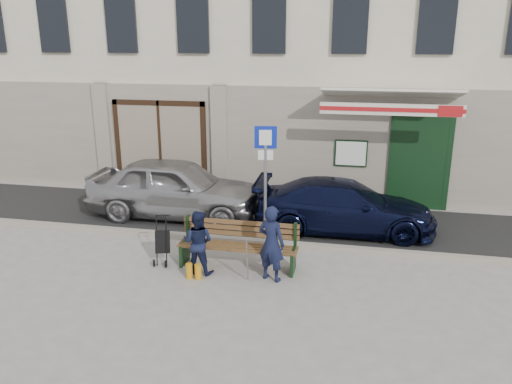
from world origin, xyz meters
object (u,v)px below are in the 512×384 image
(parking_sign, at_px, (265,166))
(woman, at_px, (198,242))
(bench, at_px, (236,246))
(stroller, at_px, (162,243))
(car_navy, at_px, (344,206))
(man, at_px, (271,243))
(car_silver, at_px, (176,188))

(parking_sign, distance_m, woman, 2.41)
(bench, relative_size, woman, 1.88)
(stroller, bearing_deg, car_navy, 19.86)
(woman, bearing_deg, stroller, -12.13)
(car_navy, relative_size, man, 2.87)
(parking_sign, bearing_deg, car_navy, 21.57)
(car_navy, relative_size, woman, 3.33)
(man, bearing_deg, woman, 19.53)
(car_silver, height_order, bench, car_silver)
(stroller, bearing_deg, woman, -33.66)
(man, distance_m, stroller, 2.34)
(parking_sign, relative_size, man, 1.77)
(car_silver, xyz_separation_m, man, (3.04, -3.07, -0.03))
(car_silver, distance_m, man, 4.32)
(parking_sign, bearing_deg, bench, -108.99)
(bench, distance_m, stroller, 1.51)
(man, bearing_deg, bench, -6.40)
(car_silver, relative_size, stroller, 4.50)
(car_silver, height_order, car_navy, car_silver)
(bench, relative_size, stroller, 2.40)
(car_silver, distance_m, stroller, 2.90)
(car_silver, bearing_deg, parking_sign, -114.30)
(car_silver, relative_size, man, 3.04)
(parking_sign, bearing_deg, woman, -124.27)
(man, bearing_deg, car_silver, -25.03)
(man, relative_size, woman, 1.16)
(parking_sign, xyz_separation_m, stroller, (-1.82, -1.64, -1.31))
(car_navy, relative_size, parking_sign, 1.62)
(bench, distance_m, woman, 0.78)
(car_silver, xyz_separation_m, parking_sign, (2.56, -1.14, 0.99))
(bench, bearing_deg, stroller, -175.56)
(car_navy, xyz_separation_m, parking_sign, (-1.73, -0.96, 1.14))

